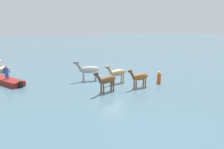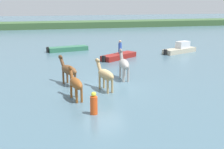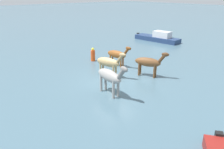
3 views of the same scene
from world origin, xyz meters
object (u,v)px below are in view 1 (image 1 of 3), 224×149
horse_mid_herd (139,77)px  boat_motor_center (8,82)px  horse_rear_stallion (117,73)px  person_spotter_bow (6,72)px  buoy_channel_marker (159,78)px  horse_dark_mare (107,80)px  horse_chestnut_trailing (88,70)px

horse_mid_herd → boat_motor_center: horse_mid_herd is taller
boat_motor_center → horse_rear_stallion: bearing=-144.6°
person_spotter_bow → boat_motor_center: bearing=-172.7°
horse_rear_stallion → buoy_channel_marker: bearing=145.4°
horse_dark_mare → person_spotter_bow: 9.69m
horse_rear_stallion → horse_chestnut_trailing: bearing=-53.2°
horse_chestnut_trailing → horse_dark_mare: bearing=101.8°
boat_motor_center → buoy_channel_marker: buoy_channel_marker is taller
horse_dark_mare → horse_chestnut_trailing: horse_chestnut_trailing is taller
horse_mid_herd → boat_motor_center: bearing=-36.4°
horse_dark_mare → horse_rear_stallion: same height
horse_chestnut_trailing → boat_motor_center: bearing=-7.7°
horse_dark_mare → horse_chestnut_trailing: 3.93m
horse_mid_herd → person_spotter_bow: size_ratio=1.87×
horse_dark_mare → person_spotter_bow: (5.64, 7.87, 0.11)m
horse_chestnut_trailing → horse_mid_herd: bearing=137.7°
horse_mid_herd → buoy_channel_marker: bearing=-176.7°
horse_chestnut_trailing → buoy_channel_marker: (-3.23, -5.98, -0.59)m
horse_mid_herd → horse_chestnut_trailing: horse_chestnut_trailing is taller
horse_dark_mare → buoy_channel_marker: (0.67, -5.49, -0.49)m
person_spotter_bow → buoy_channel_marker: bearing=-110.4°
horse_dark_mare → horse_chestnut_trailing: size_ratio=0.90×
horse_mid_herd → buoy_channel_marker: (0.58, -2.42, -0.44)m
horse_dark_mare → boat_motor_center: (5.50, 7.85, -0.84)m
horse_rear_stallion → boat_motor_center: size_ratio=0.60×
horse_mid_herd → buoy_channel_marker: 2.53m
horse_mid_herd → horse_chestnut_trailing: (3.81, 3.56, 0.15)m
horse_dark_mare → buoy_channel_marker: size_ratio=2.02×
horse_mid_herd → horse_dark_mare: size_ratio=0.97×
horse_rear_stallion → boat_motor_center: 10.26m
person_spotter_bow → buoy_channel_marker: (-4.97, -13.36, -0.61)m
boat_motor_center → horse_dark_mare: bearing=-160.0°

